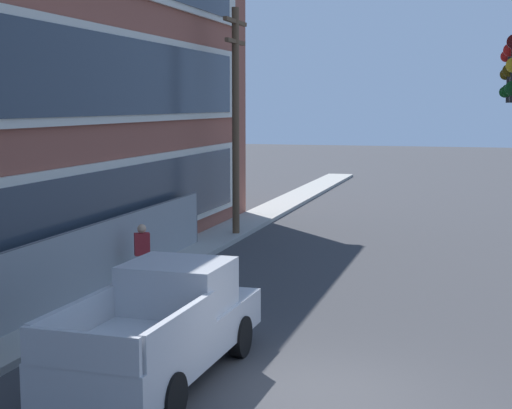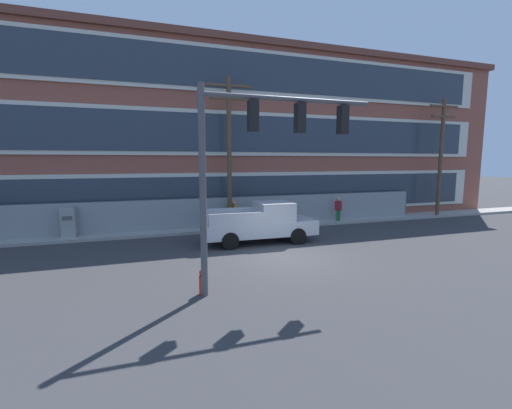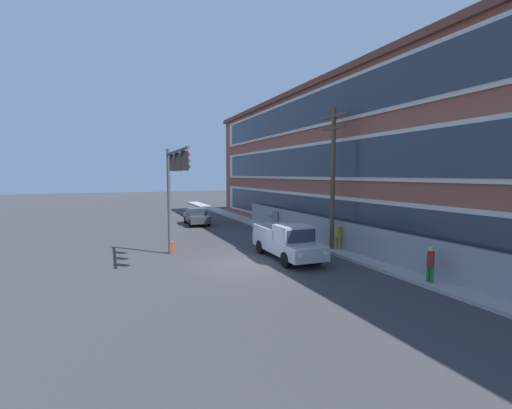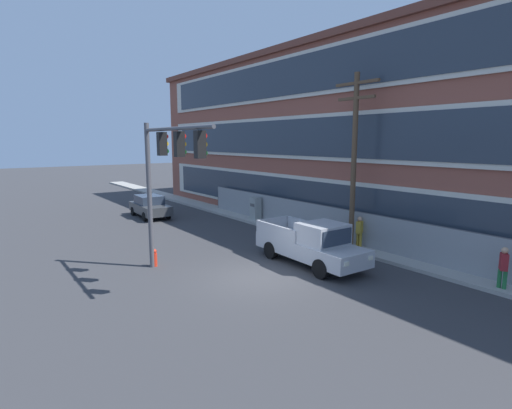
% 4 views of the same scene
% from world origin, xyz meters
% --- Properties ---
extents(ground_plane, '(160.00, 160.00, 0.00)m').
position_xyz_m(ground_plane, '(0.00, 0.00, 0.00)').
color(ground_plane, '#38383A').
extents(sidewalk_building_side, '(80.00, 1.66, 0.16)m').
position_xyz_m(sidewalk_building_side, '(0.00, 6.69, 0.08)').
color(sidewalk_building_side, '#9E9B93').
rests_on(sidewalk_building_side, ground).
extents(brick_mill_building, '(44.99, 10.62, 11.31)m').
position_xyz_m(brick_mill_building, '(-2.05, 12.53, 5.67)').
color(brick_mill_building, brown).
rests_on(brick_mill_building, ground).
extents(chain_link_fence, '(27.11, 0.06, 1.89)m').
position_xyz_m(chain_link_fence, '(-1.10, 6.96, 0.96)').
color(chain_link_fence, gray).
rests_on(chain_link_fence, ground).
extents(traffic_signal_mast, '(5.61, 0.43, 6.18)m').
position_xyz_m(traffic_signal_mast, '(-2.11, -2.80, 4.51)').
color(traffic_signal_mast, '#4C4C51').
rests_on(traffic_signal_mast, ground).
extents(pickup_truck_silver, '(5.67, 2.18, 1.98)m').
position_xyz_m(pickup_truck_silver, '(0.00, 3.00, 0.94)').
color(pickup_truck_silver, '#B2B5BA').
rests_on(pickup_truck_silver, ground).
extents(sedan_dark_grey, '(4.30, 2.04, 1.56)m').
position_xyz_m(sedan_dark_grey, '(-14.98, 1.46, 0.80)').
color(sedan_dark_grey, '#383A3D').
rests_on(sedan_dark_grey, ground).
extents(utility_pole_near_corner, '(2.56, 0.26, 8.66)m').
position_xyz_m(utility_pole_near_corner, '(-0.71, 6.44, 4.81)').
color(utility_pole_near_corner, brown).
rests_on(utility_pole_near_corner, ground).
extents(electrical_cabinet, '(0.66, 0.55, 1.68)m').
position_xyz_m(electrical_cabinet, '(-9.10, 6.58, 0.84)').
color(electrical_cabinet, '#939993').
rests_on(electrical_cabinet, ground).
extents(pedestrian_near_cabinet, '(0.41, 0.47, 1.69)m').
position_xyz_m(pedestrian_near_cabinet, '(6.44, 6.29, 0.97)').
color(pedestrian_near_cabinet, '#236B38').
rests_on(pedestrian_near_cabinet, ground).
extents(pedestrian_by_fence, '(0.37, 0.46, 1.69)m').
position_xyz_m(pedestrian_by_fence, '(-0.41, 6.71, 0.97)').
color(pedestrian_by_fence, '#B7932D').
rests_on(pedestrian_by_fence, ground).
extents(fire_hydrant, '(0.24, 0.24, 0.78)m').
position_xyz_m(fire_hydrant, '(-3.91, -2.69, 0.38)').
color(fire_hydrant, red).
rests_on(fire_hydrant, ground).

